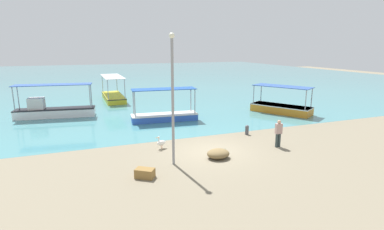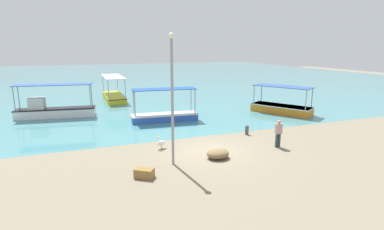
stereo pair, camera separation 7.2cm
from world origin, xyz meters
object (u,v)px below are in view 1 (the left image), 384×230
fishing_boat_far_left (164,115)px  mooring_bollard (247,129)px  fishing_boat_far_right (281,107)px  lamp_post (173,94)px  fishing_boat_near_right (53,110)px  net_pile (218,154)px  fisherman_standing (278,133)px  fishing_boat_outer (113,96)px  glass_bottle (225,151)px  cargo_crate (145,173)px  pelican (161,143)px

fishing_boat_far_left → mooring_bollard: fishing_boat_far_left is taller
fishing_boat_far_right → lamp_post: 15.67m
fishing_boat_near_right → fishing_boat_far_left: bearing=-28.1°
fishing_boat_near_right → net_pile: size_ratio=5.24×
net_pile → fisherman_standing: bearing=5.4°
fishing_boat_outer → glass_bottle: size_ratio=24.81×
fishing_boat_far_left → lamp_post: (-2.10, -9.27, 3.18)m
net_pile → glass_bottle: (0.73, 0.55, -0.15)m
fishing_boat_near_right → mooring_bollard: fishing_boat_near_right is taller
lamp_post → cargo_crate: lamp_post is taller
fishing_boat_far_right → glass_bottle: fishing_boat_far_right is taller
fishing_boat_near_right → fishing_boat_far_right: fishing_boat_near_right is taller
fishing_boat_far_right → pelican: size_ratio=6.97×
fishing_boat_far_left → pelican: (-2.08, -6.69, -0.12)m
fishing_boat_outer → net_pile: 21.06m
fishing_boat_outer → fishing_boat_far_right: bearing=-42.4°
fisherman_standing → cargo_crate: size_ratio=1.95×
fishing_boat_far_left → lamp_post: size_ratio=0.83×
lamp_post → fisherman_standing: bearing=3.0°
glass_bottle → mooring_bollard: bearing=42.4°
fishing_boat_far_left → fishing_boat_far_right: size_ratio=0.99×
lamp_post → mooring_bollard: 7.92m
fishing_boat_near_right → pelican: (6.58, -11.31, -0.28)m
pelican → mooring_bollard: (6.35, 0.76, -0.01)m
glass_bottle → cargo_crate: bearing=-162.1°
pelican → cargo_crate: (-1.77, -3.69, -0.16)m
fishing_boat_far_right → glass_bottle: bearing=-141.1°
pelican → cargo_crate: 4.10m
fishing_boat_far_right → mooring_bollard: fishing_boat_far_right is taller
fishing_boat_far_left → pelican: bearing=-107.3°
lamp_post → fishing_boat_far_right: bearing=32.7°
lamp_post → fisherman_standing: lamp_post is taller
fishing_boat_near_right → fishing_boat_far_right: size_ratio=1.19×
fishing_boat_far_left → cargo_crate: bearing=-110.4°
fishing_boat_far_right → fisherman_standing: 10.05m
mooring_bollard → glass_bottle: bearing=-137.6°
fishing_boat_far_left → mooring_bollard: bearing=-54.3°
pelican → net_pile: (2.52, -2.62, -0.12)m
cargo_crate → glass_bottle: size_ratio=3.21×
fishing_boat_far_right → lamp_post: lamp_post is taller
fisherman_standing → net_pile: bearing=-174.6°
fishing_boat_near_right → fishing_boat_far_right: 20.27m
fishing_boat_far_left → glass_bottle: fishing_boat_far_left is taller
fishing_boat_far_right → mooring_bollard: size_ratio=8.22×
fishing_boat_outer → pelican: fishing_boat_outer is taller
fisherman_standing → fishing_boat_outer: bearing=110.1°
net_pile → fishing_boat_far_left: bearing=92.7°
fishing_boat_near_right → fishing_boat_far_right: (19.48, -5.60, -0.13)m
fisherman_standing → cargo_crate: 8.65m
fishing_boat_outer → mooring_bollard: fishing_boat_outer is taller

